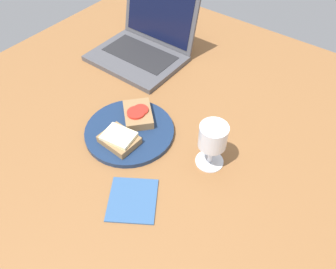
# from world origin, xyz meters

# --- Properties ---
(wooden_table) EXTENTS (1.40, 1.40, 0.03)m
(wooden_table) POSITION_xyz_m (0.00, 0.00, 0.01)
(wooden_table) COLOR brown
(wooden_table) RESTS_ON ground
(plate) EXTENTS (0.25, 0.25, 0.01)m
(plate) POSITION_xyz_m (-0.05, -0.06, 0.04)
(plate) COLOR navy
(plate) RESTS_ON wooden_table
(sandwich_with_tomato) EXTENTS (0.13, 0.13, 0.03)m
(sandwich_with_tomato) POSITION_xyz_m (-0.06, -0.01, 0.06)
(sandwich_with_tomato) COLOR #937047
(sandwich_with_tomato) RESTS_ON plate
(sandwich_with_cheese) EXTENTS (0.10, 0.08, 0.03)m
(sandwich_with_cheese) POSITION_xyz_m (-0.04, -0.11, 0.06)
(sandwich_with_cheese) COLOR #937047
(sandwich_with_cheese) RESTS_ON plate
(wine_glass) EXTENTS (0.07, 0.07, 0.13)m
(wine_glass) POSITION_xyz_m (0.19, -0.01, 0.12)
(wine_glass) COLOR white
(wine_glass) RESTS_ON wooden_table
(laptop) EXTENTS (0.31, 0.28, 0.22)m
(laptop) POSITION_xyz_m (-0.27, 0.26, 0.07)
(laptop) COLOR #4C4C51
(laptop) RESTS_ON wooden_table
(napkin) EXTENTS (0.16, 0.17, 0.00)m
(napkin) POSITION_xyz_m (0.10, -0.22, 0.03)
(napkin) COLOR #33598C
(napkin) RESTS_ON wooden_table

